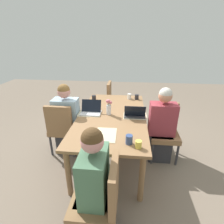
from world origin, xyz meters
TOP-DOWN VIEW (x-y plane):
  - ground_plane at (0.00, 0.00)m, footprint 10.00×10.00m
  - dining_table at (0.00, 0.00)m, footprint 1.99×1.04m
  - chair_head_left_left_near at (-1.35, -0.04)m, footprint 0.44×0.44m
  - person_head_left_left_near at (-1.29, 0.04)m, footprint 0.40×0.36m
  - chair_near_left_mid at (0.06, -0.84)m, footprint 0.44×0.44m
  - person_near_left_mid at (-0.02, -0.78)m, footprint 0.36×0.40m
  - chair_far_left_far at (-0.05, 0.81)m, footprint 0.44×0.44m
  - person_far_left_far at (0.03, 0.75)m, footprint 0.36×0.40m
  - chair_head_right_right_near at (1.33, 0.08)m, footprint 0.44×0.44m
  - flower_vase at (0.02, 0.05)m, footprint 0.10×0.10m
  - placemat_head_left_left_near at (-0.61, 0.02)m, footprint 0.36×0.27m
  - placemat_near_left_mid at (-0.01, -0.36)m, footprint 0.26×0.36m
  - placemat_far_left_far at (0.01, 0.36)m, footprint 0.27×0.37m
  - laptop_far_left_far at (0.03, 0.34)m, footprint 0.22×0.32m
  - laptop_near_left_mid at (-0.03, -0.35)m, footprint 0.22×0.32m
  - coffee_mug_near_left at (0.66, 0.42)m, footprint 0.08×0.08m
  - coffee_mug_near_right at (0.78, -0.26)m, footprint 0.08×0.08m
  - coffee_mug_centre_left at (-0.77, -0.28)m, footprint 0.08×0.08m
  - coffee_mug_centre_right at (-0.84, -0.38)m, footprint 0.07×0.07m
  - coffee_mug_far_left at (0.77, -0.41)m, footprint 0.08×0.08m

SIDE VIEW (x-z plane):
  - ground_plane at x=0.00m, z-range 0.00..0.00m
  - chair_head_left_left_near at x=-1.35m, z-range 0.05..0.95m
  - chair_near_left_mid at x=0.06m, z-range 0.05..0.95m
  - chair_far_left_far at x=-0.05m, z-range 0.05..0.95m
  - chair_head_right_right_near at x=1.33m, z-range 0.05..0.95m
  - person_head_left_left_near at x=-1.29m, z-range -0.07..1.12m
  - person_near_left_mid at x=-0.02m, z-range -0.07..1.12m
  - person_far_left_far at x=0.03m, z-range -0.07..1.12m
  - dining_table at x=0.00m, z-range 0.29..1.02m
  - placemat_head_left_left_near at x=-0.61m, z-range 0.72..0.73m
  - placemat_near_left_mid at x=-0.01m, z-range 0.72..0.73m
  - placemat_far_left_far at x=0.01m, z-range 0.72..0.73m
  - laptop_far_left_far at x=0.03m, z-range 0.67..0.87m
  - laptop_near_left_mid at x=-0.03m, z-range 0.67..0.87m
  - coffee_mug_centre_right at x=-0.84m, z-range 0.72..0.81m
  - coffee_mug_near_left at x=0.66m, z-range 0.72..0.81m
  - coffee_mug_far_left at x=0.77m, z-range 0.72..0.82m
  - coffee_mug_near_right at x=0.78m, z-range 0.72..0.83m
  - coffee_mug_centre_left at x=-0.77m, z-range 0.72..0.83m
  - flower_vase at x=0.02m, z-range 0.73..0.99m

